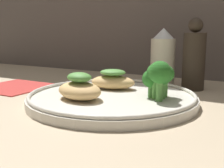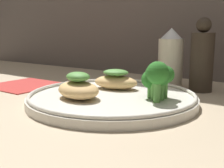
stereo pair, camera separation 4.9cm
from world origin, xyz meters
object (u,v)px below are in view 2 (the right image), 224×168
(plate, at_px, (112,97))
(pepper_grinder, at_px, (202,59))
(broccoli_bunch, at_px, (158,77))
(sauce_bottle, at_px, (171,59))

(plate, height_order, pepper_grinder, pepper_grinder)
(broccoli_bunch, xyz_separation_m, pepper_grinder, (0.01, 0.17, 0.02))
(plate, xyz_separation_m, pepper_grinder, (0.09, 0.19, 0.06))
(sauce_bottle, height_order, pepper_grinder, pepper_grinder)
(sauce_bottle, bearing_deg, plate, -97.06)
(plate, height_order, broccoli_bunch, broccoli_bunch)
(sauce_bottle, bearing_deg, pepper_grinder, -0.00)
(broccoli_bunch, distance_m, sauce_bottle, 0.18)
(plate, xyz_separation_m, broccoli_bunch, (0.08, 0.02, 0.04))
(plate, bearing_deg, pepper_grinder, 63.93)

